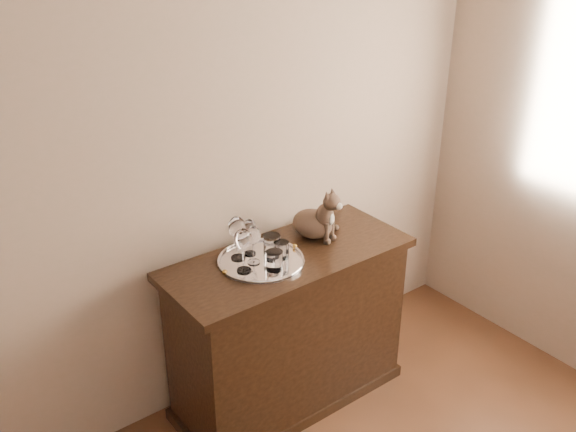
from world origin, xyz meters
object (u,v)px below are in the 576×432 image
Objects in this scene: cat at (313,211)px; tumbler_b at (274,261)px; tray at (261,261)px; wine_glass_b at (249,237)px; wine_glass_a at (237,238)px; sideboard at (288,330)px; wine_glass_c at (243,250)px; wine_glass_d at (253,245)px; tumbler_c at (272,244)px; tumbler_a at (281,250)px.

tumbler_b is at bearing -173.89° from cat.
tray is 4.53× the size of tumbler_b.
tumbler_b is (0.01, -0.18, -0.04)m from wine_glass_b.
wine_glass_a is at bearing 130.19° from tray.
sideboard is 4.42× the size of cat.
cat is (0.42, -0.03, 0.02)m from wine_glass_a.
cat reaches higher than wine_glass_b.
wine_glass_b is at bearing 46.37° from wine_glass_c.
wine_glass_c is at bearing -155.70° from wine_glass_d.
wine_glass_d is (-0.18, 0.03, 0.53)m from sideboard.
tray is at bearing -11.09° from wine_glass_d.
wine_glass_d is 0.13m from tumbler_c.
tumbler_c is (0.09, -0.05, -0.04)m from wine_glass_b.
tray is 0.16m from wine_glass_c.
wine_glass_b reaches higher than tumbler_c.
wine_glass_b is (-0.14, 0.11, 0.52)m from sideboard.
wine_glass_d is at bearing -111.93° from wine_glass_b.
wine_glass_d is at bearing 170.44° from sideboard.
tumbler_c reaches higher than sideboard.
wine_glass_a is at bearing 144.47° from tumbler_a.
sideboard is 0.50m from tumbler_b.
wine_glass_c reaches higher than wine_glass_b.
cat is at bearing 7.46° from wine_glass_d.
wine_glass_c reaches higher than tumbler_a.
tumbler_c is at bearing 16.45° from wine_glass_c.
cat reaches higher than tumbler_a.
tray is 0.10m from wine_glass_d.
cat is (0.35, -0.03, 0.04)m from wine_glass_b.
tumbler_b is 0.15m from tumbler_c.
wine_glass_a reaches higher than wine_glass_d.
wine_glass_a is at bearing 69.85° from wine_glass_c.
wine_glass_d is 0.68× the size of cat.
wine_glass_d reaches higher than tumbler_b.
wine_glass_c is at bearing -166.55° from tray.
tumbler_c reaches higher than tumbler_a.
wine_glass_b is at bearing 0.65° from wine_glass_a.
tumbler_a is at bearing 37.04° from tumbler_b.
wine_glass_b reaches higher than tray.
wine_glass_a reaches higher than sideboard.
tumbler_a is (0.09, -0.03, 0.04)m from tray.
tumbler_c is at bearing 58.22° from tumbler_b.
tray is at bearing -159.68° from tumbler_c.
tumbler_a is (0.16, -0.12, -0.07)m from wine_glass_a.
wine_glass_d is 0.39m from cat.
wine_glass_d reaches higher than wine_glass_b.
tray reaches higher than sideboard.
wine_glass_a is at bearing 153.13° from sideboard.
tray is at bearing 170.85° from sideboard.
sideboard is at bearing 0.98° from wine_glass_c.
wine_glass_b is 0.66× the size of cat.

